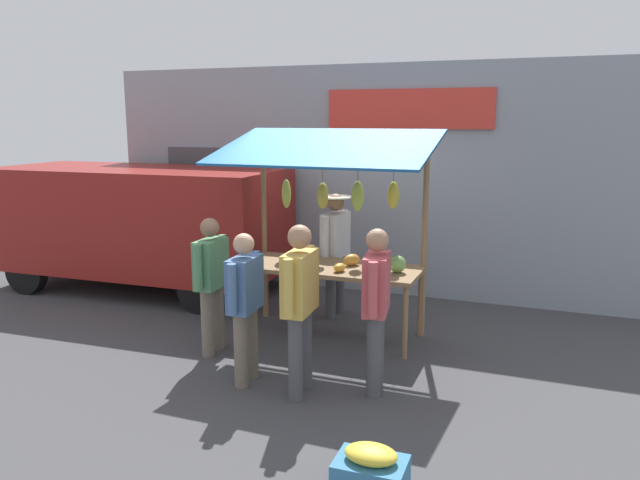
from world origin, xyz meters
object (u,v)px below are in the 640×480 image
Objects in this scene: shopper_in_striped_shirt at (300,298)px; produce_crate_near at (371,472)px; shopper_in_grey_tee at (245,299)px; parked_van at (132,217)px; shopper_with_ponytail at (376,299)px; market_stall at (332,213)px; vendor_with_sunhat at (335,245)px; shopper_with_shopping_bag at (211,277)px.

shopper_in_striped_shirt is 3.23× the size of produce_crate_near.
shopper_in_grey_tee is (0.62, -0.06, -0.09)m from shopper_in_striped_shirt.
parked_van reaches higher than shopper_in_grey_tee.
shopper_with_ponytail is 1.87m from produce_crate_near.
produce_crate_near is (-1.39, 2.96, -1.36)m from market_stall.
market_stall is 4.87× the size of produce_crate_near.
market_stall reaches higher than shopper_in_striped_shirt.
vendor_with_sunhat is 1.00× the size of shopper_in_striped_shirt.
shopper_in_striped_shirt is at bearing 144.26° from parked_van.
shopper_with_ponytail reaches higher than shopper_with_shopping_bag.
vendor_with_sunhat is at bearing 8.27° from shopper_in_striped_shirt.
market_stall is at bearing -49.27° from shopper_with_shopping_bag.
shopper_in_striped_shirt reaches higher than produce_crate_near.
parked_van reaches higher than shopper_with_shopping_bag.
market_stall is 1.51× the size of vendor_with_sunhat.
shopper_with_shopping_bag is at bearing 43.67° from market_stall.
shopper_in_grey_tee is 0.95× the size of shopper_with_ponytail.
market_stall is 1.64× the size of shopper_in_grey_tee.
shopper_with_shopping_bag is 2.02m from shopper_with_ponytail.
shopper_with_shopping_bag reaches higher than shopper_in_grey_tee.
parked_van is (3.65, -0.95, -0.40)m from market_stall.
parked_van is at bearing -37.78° from produce_crate_near.
vendor_with_sunhat is 2.32m from shopper_in_grey_tee.
market_stall is 1.61× the size of shopper_with_shopping_bag.
produce_crate_near is at bearing -132.61° from shopper_in_grey_tee.
shopper_with_shopping_bag is 0.35× the size of parked_van.
market_stall is at bearing 26.20° from shopper_with_ponytail.
vendor_with_sunhat is 1.09× the size of shopper_in_grey_tee.
parked_van is 8.72× the size of produce_crate_near.
parked_van is (4.58, -2.26, 0.19)m from shopper_with_ponytail.
market_stall is at bearing -15.63° from shopper_in_grey_tee.
market_stall is at bearing 6.18° from shopper_in_striped_shirt.
vendor_with_sunhat is 3.44m from parked_van.
shopper_in_grey_tee is 4.18m from parked_van.
shopper_with_shopping_bag is at bearing 72.00° from shopper_with_ponytail.
shopper_in_grey_tee is 2.97× the size of produce_crate_near.
shopper_with_shopping_bag is at bearing -20.61° from vendor_with_sunhat.
shopper_with_shopping_bag is 3.02× the size of produce_crate_near.
vendor_with_sunhat is 4.10m from produce_crate_near.
parked_van is at bearing 50.03° from shopper_with_shopping_bag.
market_stall is 1.51× the size of shopper_in_striped_shirt.
shopper_with_ponytail is at bearing -74.73° from produce_crate_near.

